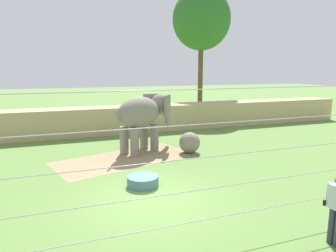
# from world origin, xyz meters

# --- Properties ---
(ground_plane) EXTENTS (120.00, 120.00, 0.00)m
(ground_plane) POSITION_xyz_m (0.00, 0.00, 0.00)
(ground_plane) COLOR #5B7F3D
(dirt_patch) EXTENTS (6.79, 4.56, 0.01)m
(dirt_patch) POSITION_xyz_m (0.17, 4.57, 0.00)
(dirt_patch) COLOR #937F5B
(dirt_patch) RESTS_ON ground
(embankment_wall) EXTENTS (36.00, 1.80, 1.67)m
(embankment_wall) POSITION_xyz_m (0.00, 10.47, 0.83)
(embankment_wall) COLOR tan
(embankment_wall) RESTS_ON ground
(elephant) EXTENTS (3.38, 2.63, 2.77)m
(elephant) POSITION_xyz_m (1.32, 5.57, 1.83)
(elephant) COLOR gray
(elephant) RESTS_ON ground
(enrichment_ball) EXTENTS (1.01, 1.01, 1.01)m
(enrichment_ball) POSITION_xyz_m (3.32, 4.49, 0.51)
(enrichment_ball) COLOR gray
(enrichment_ball) RESTS_ON ground
(cable_fence) EXTENTS (10.54, 0.19, 3.75)m
(cable_fence) POSITION_xyz_m (0.00, -2.89, 1.89)
(cable_fence) COLOR brown
(cable_fence) RESTS_ON ground
(water_tub) EXTENTS (1.10, 1.10, 0.35)m
(water_tub) POSITION_xyz_m (0.07, 1.17, 0.18)
(water_tub) COLOR slate
(water_tub) RESTS_ON ground
(tree_far_left) EXTENTS (5.10, 5.10, 10.99)m
(tree_far_left) POSITION_xyz_m (9.78, 16.70, 8.27)
(tree_far_left) COLOR brown
(tree_far_left) RESTS_ON ground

